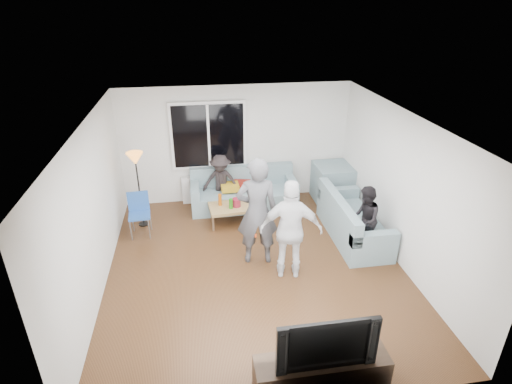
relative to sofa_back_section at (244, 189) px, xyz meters
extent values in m
cube|color=#56351C|center=(-0.09, -2.27, -0.45)|extent=(5.00, 5.50, 0.04)
cube|color=white|center=(-0.09, -2.27, 2.20)|extent=(5.00, 5.50, 0.04)
cube|color=silver|center=(-0.09, 0.50, 0.88)|extent=(5.00, 0.04, 2.60)
cube|color=silver|center=(-0.09, -5.04, 0.88)|extent=(5.00, 0.04, 2.60)
cube|color=silver|center=(-2.61, -2.27, 0.88)|extent=(0.04, 5.50, 2.60)
cube|color=silver|center=(2.43, -2.27, 0.88)|extent=(0.04, 5.50, 2.60)
cube|color=white|center=(-0.69, 0.42, 1.12)|extent=(1.62, 0.06, 1.47)
cube|color=black|center=(-0.69, 0.38, 1.12)|extent=(1.50, 0.02, 1.35)
cube|color=white|center=(-0.69, 0.37, 1.12)|extent=(0.05, 0.03, 1.35)
cube|color=silver|center=(-0.69, 0.38, -0.11)|extent=(1.30, 0.12, 0.62)
imported|color=#2B5D25|center=(-0.45, 0.35, 0.39)|extent=(0.22, 0.19, 0.39)
imported|color=white|center=(-1.05, 0.35, 0.29)|extent=(0.18, 0.18, 0.18)
cube|color=gray|center=(2.05, 0.00, 0.00)|extent=(0.85, 0.85, 0.85)
cube|color=#BD8F1B|center=(-0.31, -0.02, 0.09)|extent=(0.39, 0.33, 0.14)
cube|color=maroon|center=(-0.03, 0.06, 0.09)|extent=(0.41, 0.37, 0.13)
cube|color=#AB8553|center=(-0.24, -0.69, -0.22)|extent=(1.15, 0.69, 0.40)
cylinder|color=maroon|center=(-0.24, -0.73, 0.06)|extent=(0.17, 0.17, 0.17)
imported|color=#46464B|center=(-0.04, -2.07, 0.54)|extent=(0.75, 0.53, 1.94)
imported|color=silver|center=(0.44, -2.56, 0.44)|extent=(1.08, 0.62, 1.72)
imported|color=black|center=(1.93, -2.03, 0.20)|extent=(0.65, 0.74, 1.26)
imported|color=black|center=(-0.50, 0.03, 0.19)|extent=(0.88, 0.63, 1.24)
cube|color=#312318|center=(0.30, -4.77, -0.20)|extent=(1.60, 0.40, 0.44)
imported|color=black|center=(0.30, -4.77, 0.35)|extent=(1.17, 0.15, 0.67)
cylinder|color=#257B16|center=(-0.37, -0.80, 0.08)|extent=(0.08, 0.08, 0.21)
cylinder|color=black|center=(0.12, -0.59, 0.09)|extent=(0.07, 0.07, 0.23)
cylinder|color=#B9510A|center=(-0.57, -0.63, 0.10)|extent=(0.07, 0.07, 0.25)
cylinder|color=black|center=(-0.19, -0.53, 0.08)|extent=(0.07, 0.07, 0.20)
camera|label=1|loc=(-1.00, -8.04, 3.84)|focal=28.70mm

